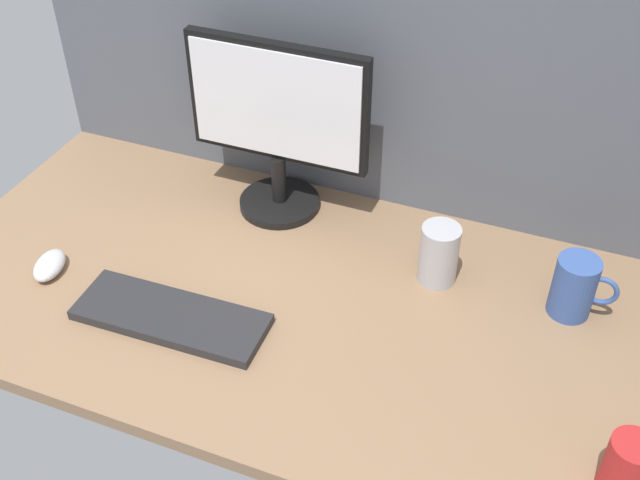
% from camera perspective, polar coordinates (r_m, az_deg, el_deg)
% --- Properties ---
extents(ground_plane, '(1.80, 0.80, 0.03)m').
position_cam_1_polar(ground_plane, '(1.51, 3.53, -5.58)').
color(ground_plane, '#8C6B4C').
extents(cubicle_wall_back, '(1.80, 0.05, 0.68)m').
position_cam_1_polar(cubicle_wall_back, '(1.61, 8.46, 12.46)').
color(cubicle_wall_back, '#565B66').
rests_on(cubicle_wall_back, ground_plane).
extents(monitor, '(0.40, 0.18, 0.39)m').
position_cam_1_polar(monitor, '(1.64, -3.12, 8.64)').
color(monitor, black).
rests_on(monitor, ground_plane).
extents(keyboard, '(0.37, 0.14, 0.02)m').
position_cam_1_polar(keyboard, '(1.50, -10.87, -5.55)').
color(keyboard, '#262628').
rests_on(keyboard, ground_plane).
extents(mouse, '(0.08, 0.11, 0.03)m').
position_cam_1_polar(mouse, '(1.66, -19.23, -1.76)').
color(mouse, silver).
rests_on(mouse, ground_plane).
extents(mug_red_plastic, '(0.07, 0.07, 0.11)m').
position_cam_1_polar(mug_red_plastic, '(1.29, 21.56, -15.24)').
color(mug_red_plastic, red).
rests_on(mug_red_plastic, ground_plane).
extents(mug_steel, '(0.08, 0.08, 0.13)m').
position_cam_1_polar(mug_steel, '(1.54, 8.71, -1.03)').
color(mug_steel, '#B2B2B7').
rests_on(mug_steel, ground_plane).
extents(mug_ceramic_blue, '(0.12, 0.08, 0.13)m').
position_cam_1_polar(mug_ceramic_blue, '(1.53, 18.20, -3.29)').
color(mug_ceramic_blue, '#38569E').
rests_on(mug_ceramic_blue, ground_plane).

